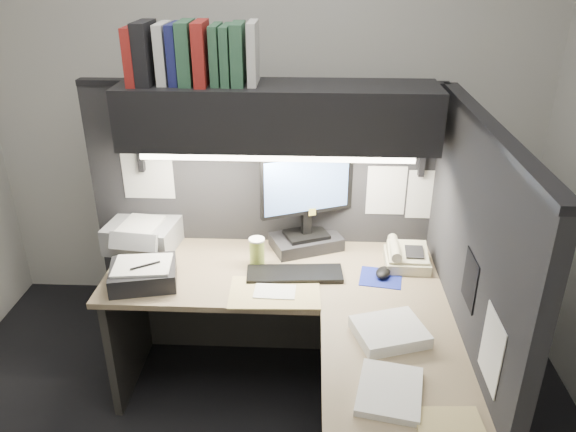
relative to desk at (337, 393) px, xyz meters
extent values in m
cube|color=beige|center=(-0.43, 1.50, 0.91)|extent=(3.50, 0.04, 2.70)
cube|color=black|center=(-0.40, 0.93, 0.36)|extent=(1.90, 0.06, 1.60)
cube|color=black|center=(0.55, 0.18, 0.36)|extent=(0.06, 1.50, 1.60)
cube|color=#857455|center=(-0.33, 0.56, 0.27)|extent=(1.70, 0.68, 0.03)
cube|color=#857455|center=(0.22, -0.20, 0.27)|extent=(0.60, 0.85, 0.03)
cube|color=#2C2B27|center=(-0.33, 0.86, -0.09)|extent=(1.61, 0.02, 0.70)
cube|color=#2C2B27|center=(-1.13, 0.56, -0.09)|extent=(0.04, 0.61, 0.70)
cube|color=black|center=(-0.30, 0.75, 1.06)|extent=(1.55, 0.34, 0.30)
cylinder|color=white|center=(-0.30, 0.61, 0.89)|extent=(1.32, 0.04, 0.04)
cube|color=black|center=(-0.15, 0.82, 0.32)|extent=(0.43, 0.35, 0.07)
cube|color=black|center=(-0.15, 0.82, 0.44)|extent=(0.06, 0.06, 0.12)
cube|color=black|center=(-0.15, 0.82, 0.67)|extent=(0.49, 0.23, 0.34)
cube|color=#618AD5|center=(-0.15, 0.80, 0.67)|extent=(0.44, 0.18, 0.30)
cube|color=black|center=(-0.21, 0.52, 0.30)|extent=(0.49, 0.19, 0.02)
cube|color=navy|center=(0.23, 0.52, 0.29)|extent=(0.24, 0.22, 0.00)
ellipsoid|color=black|center=(0.24, 0.53, 0.31)|extent=(0.10, 0.13, 0.04)
cube|color=beige|center=(0.37, 0.65, 0.33)|extent=(0.23, 0.24, 0.09)
cylinder|color=#BEC64F|center=(-0.41, 0.62, 0.36)|extent=(0.09, 0.09, 0.15)
cube|color=#929498|center=(-1.06, 0.80, 0.36)|extent=(0.41, 0.36, 0.15)
cube|color=black|center=(-0.95, 0.42, 0.33)|extent=(0.37, 0.33, 0.10)
cube|color=tan|center=(-0.30, 0.35, 0.29)|extent=(0.45, 0.30, 0.01)
cube|color=white|center=(0.22, 0.04, 0.31)|extent=(0.35, 0.32, 0.05)
cube|color=white|center=(0.18, -0.30, 0.30)|extent=(0.28, 0.33, 0.03)
cube|color=maroon|center=(-0.98, 0.74, 1.34)|extent=(0.04, 0.22, 0.27)
cube|color=black|center=(-0.92, 0.74, 1.35)|extent=(0.07, 0.22, 0.29)
cube|color=#B7B6B2|center=(-0.84, 0.77, 1.34)|extent=(0.05, 0.22, 0.28)
cube|color=#161A4F|center=(-0.78, 0.77, 1.34)|extent=(0.04, 0.22, 0.28)
cube|color=#254B34|center=(-0.73, 0.76, 1.35)|extent=(0.06, 0.22, 0.29)
cube|color=maroon|center=(-0.65, 0.74, 1.35)|extent=(0.06, 0.22, 0.29)
cube|color=#254B34|center=(-0.59, 0.77, 1.34)|extent=(0.04, 0.22, 0.27)
cube|color=#254B34|center=(-0.54, 0.76, 1.34)|extent=(0.04, 0.22, 0.27)
cube|color=#254B34|center=(-0.48, 0.76, 1.35)|extent=(0.06, 0.22, 0.28)
cube|color=#B7B6B2|center=(-0.42, 0.77, 1.35)|extent=(0.04, 0.22, 0.28)
cube|color=white|center=(0.27, 0.90, 0.61)|extent=(0.21, 0.00, 0.28)
cube|color=white|center=(0.49, 0.90, 0.59)|extent=(0.21, 0.00, 0.28)
cube|color=white|center=(-1.03, 0.90, 0.71)|extent=(0.28, 0.00, 0.34)
cube|color=black|center=(0.52, 0.05, 0.58)|extent=(0.00, 0.18, 0.22)
cube|color=white|center=(0.52, -0.30, 0.51)|extent=(0.00, 0.21, 0.28)
camera|label=1|loc=(-0.13, -1.92, 1.79)|focal=35.00mm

